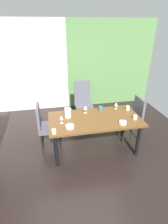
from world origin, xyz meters
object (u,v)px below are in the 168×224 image
chair_right_far (133,116)px  pitcher_rear (68,113)px  chair_head_far (83,100)px  cup_south (128,108)px  dining_table (95,122)px  wine_glass_west (85,108)px  cup_corner (101,109)px  cup_near_shelf (54,131)px  chair_left_far (46,124)px  cup_north (135,117)px  wine_glass_right (61,118)px  serving_bowl_left (123,123)px  serving_bowl_near_window (70,127)px  wine_glass_east (116,104)px

chair_right_far → pitcher_rear: chair_right_far is taller
chair_head_far → cup_south: size_ratio=12.21×
dining_table → wine_glass_west: bearing=117.5°
dining_table → cup_corner: size_ratio=18.41×
cup_near_shelf → pitcher_rear: pitcher_rear is taller
cup_near_shelf → chair_left_far: bearing=103.3°
dining_table → cup_north: size_ratio=22.68×
chair_left_far → wine_glass_west: 0.87m
wine_glass_right → serving_bowl_left: wine_glass_right is taller
dining_table → pitcher_rear: pitcher_rear is taller
chair_head_far → serving_bowl_near_window: 1.64m
serving_bowl_left → cup_south: bearing=58.1°
serving_bowl_left → cup_north: cup_north is taller
chair_head_far → wine_glass_west: bearing=81.7°
wine_glass_east → cup_south: 0.26m
wine_glass_west → cup_corner: size_ratio=1.64×
serving_bowl_near_window → pitcher_rear: bearing=88.2°
chair_left_far → cup_corner: size_ratio=10.07×
dining_table → cup_near_shelf: bearing=-155.3°
chair_right_far → cup_north: chair_right_far is taller
dining_table → cup_south: 0.82m
cup_corner → chair_head_far: bearing=100.4°
wine_glass_west → serving_bowl_left: wine_glass_west is taller
chair_left_far → cup_north: size_ratio=12.40×
chair_right_far → cup_south: (-0.17, -0.05, 0.24)m
pitcher_rear → chair_left_far: bearing=164.5°
dining_table → chair_head_far: chair_head_far is taller
chair_left_far → chair_head_far: bearing=136.4°
cup_corner → wine_glass_west: bearing=-174.6°
pitcher_rear → wine_glass_east: bearing=8.9°
wine_glass_west → cup_north: bearing=-26.1°
dining_table → cup_south: (0.78, 0.22, 0.13)m
cup_corner → serving_bowl_near_window: bearing=-143.1°
cup_south → cup_near_shelf: cup_south is taller
cup_north → chair_head_far: bearing=116.6°
cup_near_shelf → serving_bowl_near_window: bearing=23.2°
wine_glass_east → cup_near_shelf: bearing=-153.0°
wine_glass_west → pitcher_rear: (-0.37, -0.11, -0.02)m
dining_table → cup_south: bearing=16.1°
dining_table → serving_bowl_left: size_ratio=12.94×
cup_corner → cup_near_shelf: cup_corner is taller
wine_glass_right → serving_bowl_left: 1.13m
serving_bowl_left → cup_near_shelf: (-1.25, -0.07, 0.02)m
wine_glass_east → cup_south: (0.23, -0.09, -0.06)m
dining_table → wine_glass_west: wine_glass_west is taller
wine_glass_east → cup_corner: 0.35m
chair_left_far → pitcher_rear: bearing=74.5°
wine_glass_right → cup_south: size_ratio=1.82×
dining_table → chair_head_far: bearing=89.3°
cup_south → cup_north: size_ratio=1.11×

